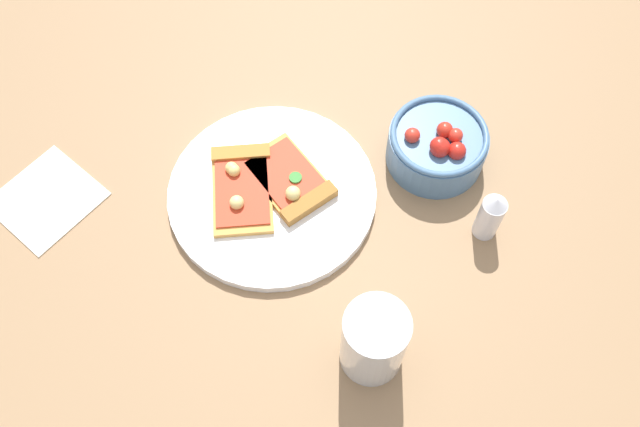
# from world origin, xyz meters

# --- Properties ---
(ground_plane) EXTENTS (2.40, 2.40, 0.00)m
(ground_plane) POSITION_xyz_m (0.00, 0.00, 0.00)
(ground_plane) COLOR #93704C
(ground_plane) RESTS_ON ground
(plate) EXTENTS (0.27, 0.27, 0.01)m
(plate) POSITION_xyz_m (-0.03, 0.00, 0.01)
(plate) COLOR white
(plate) RESTS_ON ground_plane
(pizza_slice_near) EXTENTS (0.13, 0.14, 0.03)m
(pizza_slice_near) POSITION_xyz_m (-0.01, -0.02, 0.02)
(pizza_slice_near) COLOR gold
(pizza_slice_near) RESTS_ON plate
(pizza_slice_far) EXTENTS (0.15, 0.13, 0.02)m
(pizza_slice_far) POSITION_xyz_m (-0.04, 0.04, 0.02)
(pizza_slice_far) COLOR gold
(pizza_slice_far) RESTS_ON plate
(salad_bowl) EXTENTS (0.13, 0.13, 0.07)m
(salad_bowl) POSITION_xyz_m (0.11, -0.18, 0.03)
(salad_bowl) COLOR #4C7299
(salad_bowl) RESTS_ON ground_plane
(soda_glass) EXTENTS (0.07, 0.07, 0.11)m
(soda_glass) POSITION_xyz_m (-0.18, -0.20, 0.05)
(soda_glass) COLOR silver
(soda_glass) RESTS_ON ground_plane
(paper_napkin) EXTENTS (0.15, 0.15, 0.00)m
(paper_napkin) POSITION_xyz_m (-0.15, 0.27, 0.00)
(paper_napkin) COLOR silver
(paper_napkin) RESTS_ON ground_plane
(pepper_shaker) EXTENTS (0.03, 0.03, 0.08)m
(pepper_shaker) POSITION_xyz_m (0.03, -0.27, 0.04)
(pepper_shaker) COLOR silver
(pepper_shaker) RESTS_ON ground_plane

